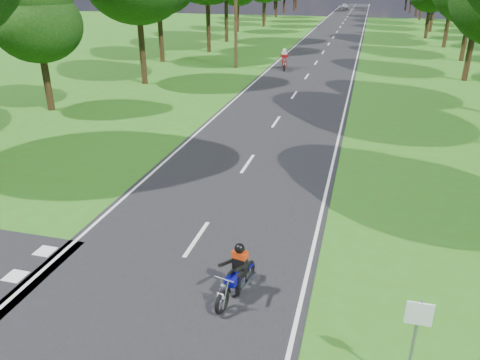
# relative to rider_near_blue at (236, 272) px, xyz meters

# --- Properties ---
(ground) EXTENTS (160.00, 160.00, 0.00)m
(ground) POSITION_rel_rider_near_blue_xyz_m (-1.79, 0.21, -0.69)
(ground) COLOR #316016
(ground) RESTS_ON ground
(main_road) EXTENTS (7.00, 140.00, 0.02)m
(main_road) POSITION_rel_rider_near_blue_xyz_m (-1.79, 50.21, -0.68)
(main_road) COLOR black
(main_road) RESTS_ON ground
(road_markings) EXTENTS (7.40, 140.00, 0.01)m
(road_markings) POSITION_rel_rider_near_blue_xyz_m (-1.92, 48.33, -0.66)
(road_markings) COLOR silver
(road_markings) RESTS_ON main_road
(telegraph_pole) EXTENTS (1.20, 0.26, 8.00)m
(telegraph_pole) POSITION_rel_rider_near_blue_xyz_m (-7.79, 28.21, 3.38)
(telegraph_pole) COLOR #382616
(telegraph_pole) RESTS_ON ground
(road_sign) EXTENTS (0.45, 0.07, 2.00)m
(road_sign) POSITION_rel_rider_near_blue_xyz_m (3.71, -1.81, 0.66)
(road_sign) COLOR slate
(road_sign) RESTS_ON ground
(rider_near_blue) EXTENTS (0.88, 1.68, 1.33)m
(rider_near_blue) POSITION_rel_rider_near_blue_xyz_m (0.00, 0.00, 0.00)
(rider_near_blue) COLOR #0D0E92
(rider_near_blue) RESTS_ON main_road
(rider_far_red) EXTENTS (1.00, 2.00, 1.59)m
(rider_far_red) POSITION_rel_rider_near_blue_xyz_m (-3.89, 28.44, 0.13)
(rider_far_red) COLOR #AD1D0D
(rider_far_red) RESTS_ON main_road
(distant_car) EXTENTS (2.36, 3.84, 1.22)m
(distant_car) POSITION_rel_rider_near_blue_xyz_m (-3.46, 98.81, -0.06)
(distant_car) COLOR silver
(distant_car) RESTS_ON main_road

